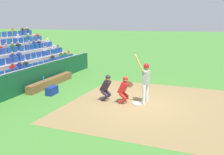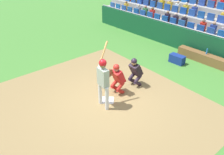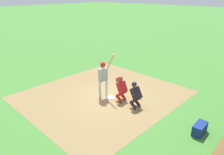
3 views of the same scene
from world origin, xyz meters
name	(u,v)px [view 3 (image 3 of 3)]	position (x,y,z in m)	size (l,w,h in m)	color
ground_plane	(110,97)	(0.00, 0.00, 0.00)	(160.00, 160.00, 0.00)	#438233
infield_dirt_patch	(103,94)	(0.00, 0.50, 0.00)	(7.72, 6.94, 0.01)	olive
home_plate_marker	(110,97)	(0.00, 0.00, 0.02)	(0.44, 0.44, 0.02)	white
batter_at_plate	(103,75)	(-0.13, 0.32, 1.18)	(0.61, 0.63, 2.30)	silver
catcher_crouching	(121,87)	(0.15, -0.60, 0.72)	(0.47, 0.71, 1.29)	red
home_plate_umpire	(135,94)	(0.07, -1.51, 0.69)	(0.47, 0.50, 1.27)	#291D2C
equipment_duffel_bag	(200,129)	(0.06, -4.52, 0.21)	(0.73, 0.36, 0.41)	navy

